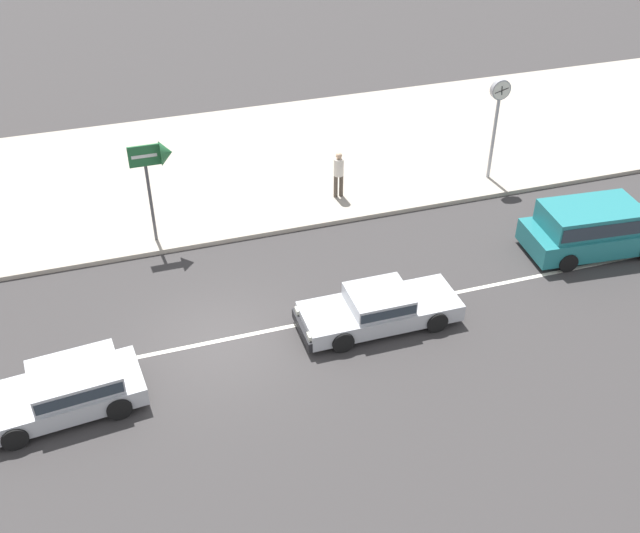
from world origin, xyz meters
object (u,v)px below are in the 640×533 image
Objects in this scene: hatchback_silver_5 at (66,388)px; arrow_signboard at (161,159)px; sedan_silver_0 at (379,308)px; minivan_teal_3 at (593,227)px; street_clock at (498,105)px; pedestrian_near_clock at (339,171)px.

hatchback_silver_5 is 1.20× the size of arrow_signboard.
arrow_signboard is at bearing 129.32° from sedan_silver_0.
hatchback_silver_5 is at bearing -117.72° from arrow_signboard.
hatchback_silver_5 is (-15.79, -2.06, -0.25)m from minivan_teal_3.
arrow_signboard is (-4.76, 5.81, 2.41)m from sedan_silver_0.
arrow_signboard is at bearing -177.22° from street_clock.
pedestrian_near_clock is (-6.48, 5.32, 0.28)m from minivan_teal_3.
hatchback_silver_5 is 7.71m from arrow_signboard.
pedestrian_near_clock reaches higher than hatchback_silver_5.
pedestrian_near_clock reaches higher than sedan_silver_0.
hatchback_silver_5 is 11.90m from pedestrian_near_clock.
minivan_teal_3 is 13.31m from arrow_signboard.
sedan_silver_0 is 0.96× the size of minivan_teal_3.
minivan_teal_3 is at bearing -80.20° from street_clock.
pedestrian_near_clock is (5.90, 0.89, -1.82)m from arrow_signboard.
sedan_silver_0 is 1.20× the size of street_clock.
street_clock is at bearing 43.33° from sedan_silver_0.
street_clock reaches higher than arrow_signboard.
arrow_signboard reaches higher than hatchback_silver_5.
street_clock is 1.11× the size of arrow_signboard.
sedan_silver_0 is at bearing -169.74° from minivan_teal_3.
street_clock reaches higher than hatchback_silver_5.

